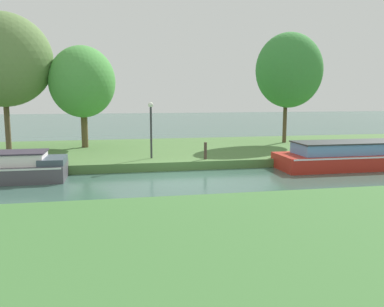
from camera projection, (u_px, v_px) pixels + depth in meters
The scene contains 10 objects.
ground_plane at pixel (184, 180), 16.28m from camera, with size 120.00×120.00×0.00m, color #3A5C51.
riverbank_far at pixel (163, 151), 23.05m from camera, with size 72.00×10.00×0.40m, color #4D743B.
riverbank_near at pixel (267, 269), 7.52m from camera, with size 72.00×10.00×0.40m, color #407237.
red_narrowboat at pixel (359, 156), 19.01m from camera, with size 7.98×2.37×1.26m.
willow_tree_left at pixel (2, 60), 21.52m from camera, with size 5.31×4.17×7.41m.
willow_tree_centre at pixel (82, 82), 22.55m from camera, with size 3.67×4.24×5.74m.
willow_tree_right at pixel (289, 70), 24.64m from camera, with size 4.18×3.46×6.80m.
lamp_post at pixel (151, 123), 19.08m from camera, with size 0.24×0.24×2.68m.
mooring_post_near at pixel (205, 151), 18.98m from camera, with size 0.14×0.14×0.80m, color #44352D.
mooring_post_far at pixel (338, 150), 20.31m from camera, with size 0.13×0.13×0.50m, color #4F2E2E.
Camera 1 is at (-2.75, -15.72, 3.44)m, focal length 37.57 mm.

